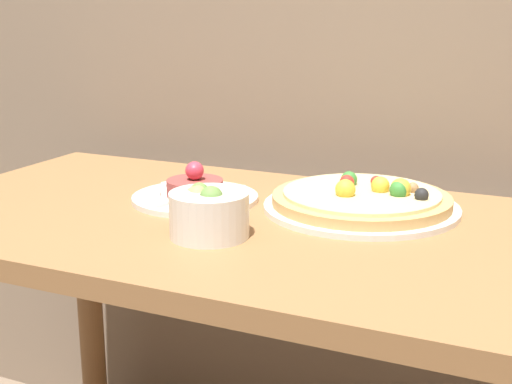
{
  "coord_description": "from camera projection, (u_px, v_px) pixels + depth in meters",
  "views": [
    {
      "loc": [
        0.43,
        -0.71,
        1.1
      ],
      "look_at": [
        -0.05,
        0.35,
        0.79
      ],
      "focal_mm": 50.0,
      "sensor_mm": 36.0,
      "label": 1
    }
  ],
  "objects": [
    {
      "name": "dining_table",
      "position": [
        277.0,
        287.0,
        1.2
      ],
      "size": [
        1.33,
        0.64,
        0.75
      ],
      "color": "olive",
      "rests_on": "ground_plane"
    },
    {
      "name": "pizza_plate",
      "position": [
        362.0,
        201.0,
        1.23
      ],
      "size": [
        0.34,
        0.34,
        0.06
      ],
      "color": "silver",
      "rests_on": "dining_table"
    },
    {
      "name": "tartare_plate",
      "position": [
        195.0,
        193.0,
        1.29
      ],
      "size": [
        0.23,
        0.23,
        0.07
      ],
      "color": "silver",
      "rests_on": "dining_table"
    },
    {
      "name": "small_bowl",
      "position": [
        209.0,
        213.0,
        1.09
      ],
      "size": [
        0.12,
        0.12,
        0.08
      ],
      "color": "silver",
      "rests_on": "dining_table"
    }
  ]
}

